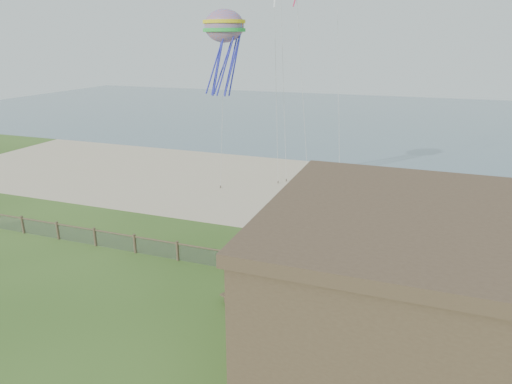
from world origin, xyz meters
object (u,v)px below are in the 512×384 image
chainlink_fence (223,260)px  octopus_kite (225,51)px  motel (498,332)px  picnic_table (245,296)px

chainlink_fence → octopus_kite: 16.34m
chainlink_fence → motel: bearing=-28.3°
chainlink_fence → octopus_kite: octopus_kite is taller
motel → octopus_kite: size_ratio=2.21×
picnic_table → octopus_kite: (-6.99, 13.95, 11.45)m
picnic_table → chainlink_fence: bearing=152.6°
motel → picnic_table: motel is taller
motel → picnic_table: size_ratio=7.28×
chainlink_fence → picnic_table: bearing=-50.4°
picnic_table → motel: bearing=2.4°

